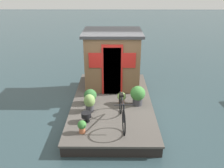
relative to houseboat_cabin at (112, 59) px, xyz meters
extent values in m
plane|color=#2D4247|center=(-1.36, 0.00, -1.42)|extent=(60.00, 60.00, 0.00)
cube|color=#4C4742|center=(-1.36, 0.00, -1.08)|extent=(4.95, 2.63, 0.06)
cube|color=black|center=(-1.36, 0.00, -1.26)|extent=(4.85, 2.58, 0.31)
cube|color=brown|center=(0.01, 0.00, -0.06)|extent=(1.64, 1.92, 1.98)
cube|color=#28282B|center=(0.01, 0.00, 0.98)|extent=(1.84, 2.12, 0.10)
cube|color=#19334C|center=(-0.83, 0.00, -0.20)|extent=(0.04, 0.60, 1.70)
cube|color=red|center=(-0.83, 0.00, -0.15)|extent=(0.03, 0.72, 1.80)
cube|color=red|center=(-0.83, -0.58, 0.20)|extent=(0.03, 0.44, 0.52)
cube|color=red|center=(-0.83, 0.58, 0.20)|extent=(0.03, 0.44, 0.52)
torus|color=black|center=(-3.28, -0.32, -0.70)|extent=(0.69, 0.08, 0.69)
torus|color=black|center=(-2.18, -0.26, -0.70)|extent=(0.69, 0.08, 0.69)
cylinder|color=black|center=(-2.68, -0.29, -0.48)|extent=(1.03, 0.10, 0.48)
cylinder|color=black|center=(-2.86, -0.30, -0.28)|extent=(0.66, 0.07, 0.06)
cylinder|color=black|center=(-2.36, -0.27, -0.50)|extent=(0.38, 0.06, 0.43)
cylinder|color=black|center=(-3.23, -0.32, -0.48)|extent=(0.13, 0.04, 0.45)
cube|color=black|center=(-2.53, -0.28, -0.26)|extent=(0.21, 0.11, 0.06)
cylinder|color=black|center=(-3.19, -0.32, -0.23)|extent=(0.05, 0.50, 0.02)
cylinder|color=#B2603D|center=(-3.24, 0.78, -0.97)|extent=(0.17, 0.17, 0.16)
sphere|color=#387533|center=(-3.24, 0.78, -0.81)|extent=(0.24, 0.24, 0.24)
cylinder|color=#935138|center=(-1.55, -0.32, -0.97)|extent=(0.18, 0.18, 0.15)
sphere|color=#70934C|center=(-1.55, -0.32, -0.80)|extent=(0.29, 0.29, 0.29)
cylinder|color=#38383D|center=(-1.63, -0.83, -0.93)|extent=(0.32, 0.32, 0.23)
sphere|color=#387533|center=(-1.63, -0.83, -0.65)|extent=(0.48, 0.48, 0.48)
cylinder|color=#38383D|center=(-2.06, 0.69, -0.95)|extent=(0.25, 0.25, 0.21)
ellipsoid|color=#70934C|center=(-2.06, 0.69, -0.70)|extent=(0.35, 0.35, 0.41)
cylinder|color=#38383D|center=(-1.56, 0.71, -0.98)|extent=(0.28, 0.28, 0.15)
sphere|color=#2D602D|center=(-1.56, 0.71, -0.76)|extent=(0.42, 0.42, 0.42)
cylinder|color=black|center=(-2.68, 0.73, -0.83)|extent=(0.28, 0.28, 0.14)
cylinder|color=black|center=(-2.68, 0.73, -0.98)|extent=(0.04, 0.04, 0.15)
cylinder|color=black|center=(-2.68, 0.73, -1.04)|extent=(0.20, 0.20, 0.02)
camera|label=1|loc=(-8.73, -0.06, 2.75)|focal=39.19mm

